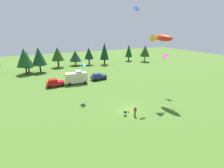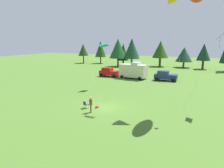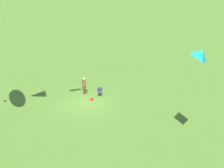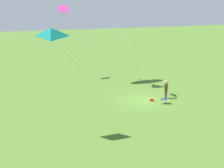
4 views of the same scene
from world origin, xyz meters
name	(u,v)px [view 4 (image 4 of 4)]	position (x,y,z in m)	size (l,w,h in m)	color
ground_plane	(144,100)	(0.00, 0.00, 0.00)	(160.00, 160.00, 0.00)	#466C26
person_kite_flyer	(166,88)	(-0.34, -2.13, 1.02)	(0.47, 0.52, 1.74)	#562F29
folding_chair	(165,98)	(-1.64, -1.21, 0.49)	(0.63, 0.63, 0.82)	#2C314D
backpack_on_grass	(152,100)	(-0.57, -0.51, 0.11)	(0.32, 0.22, 0.22)	red
kite_diamond_rainbow	(64,10)	(11.41, 4.48, 7.91)	(3.34, 4.10, 8.48)	#DA3E9D
kite_delta_teal	(51,33)	(-5.17, 9.33, 6.95)	(1.64, 6.34, 7.41)	teal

